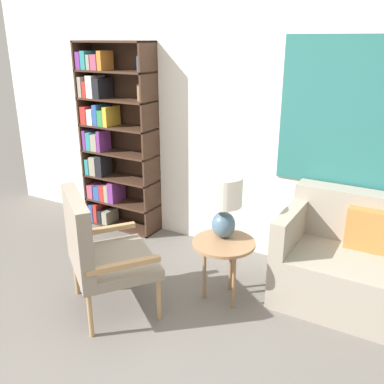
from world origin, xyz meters
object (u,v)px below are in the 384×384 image
(armchair, at_px, (96,247))
(side_table, at_px, (224,248))
(bookshelf, at_px, (111,139))
(table_lamp, at_px, (224,201))

(armchair, xyz_separation_m, side_table, (0.77, 0.63, -0.09))
(side_table, bearing_deg, armchair, -140.73)
(bookshelf, distance_m, table_lamp, 1.83)
(armchair, bearing_deg, table_lamp, 44.12)
(bookshelf, bearing_deg, side_table, -22.92)
(bookshelf, bearing_deg, armchair, -54.59)
(side_table, xyz_separation_m, table_lamp, (-0.04, 0.08, 0.37))
(table_lamp, bearing_deg, bookshelf, 158.77)
(bookshelf, relative_size, table_lamp, 3.92)
(armchair, bearing_deg, bookshelf, 125.41)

